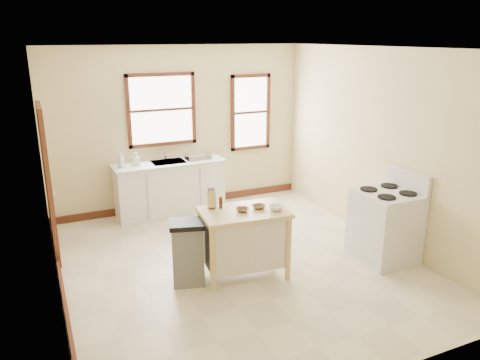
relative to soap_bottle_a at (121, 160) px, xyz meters
name	(u,v)px	position (x,y,z in m)	size (l,w,h in m)	color
floor	(239,264)	(1.09, -2.16, -1.05)	(5.00, 5.00, 0.00)	beige
ceiling	(238,48)	(1.09, -2.16, 1.75)	(5.00, 5.00, 0.00)	white
wall_back	(179,129)	(1.09, 0.34, 0.35)	(4.50, 0.04, 2.80)	beige
wall_left	(47,186)	(-1.16, -2.16, 0.35)	(0.04, 5.00, 2.80)	beige
wall_right	(380,147)	(3.34, -2.16, 0.35)	(0.04, 5.00, 2.80)	beige
window_main	(162,110)	(0.79, 0.32, 0.70)	(1.17, 0.06, 1.22)	#3F1B11
window_side	(250,112)	(2.44, 0.32, 0.55)	(0.77, 0.06, 1.37)	#3F1B11
door_left	(48,183)	(-1.12, -0.86, 0.00)	(0.06, 0.90, 2.10)	#3F1B11
baseboard_back	(183,202)	(1.09, 0.31, -0.99)	(4.50, 0.04, 0.12)	#3F1B11
baseboard_left	(64,296)	(-1.13, -2.16, -0.99)	(0.04, 5.00, 0.12)	#3F1B11
sink_counter	(170,188)	(0.79, 0.04, -0.59)	(1.86, 0.62, 0.92)	silver
faucet	(165,153)	(0.79, 0.22, -0.02)	(0.03, 0.03, 0.22)	silver
soap_bottle_a	(121,160)	(0.00, 0.00, 0.00)	(0.10, 0.10, 0.25)	#B2B2B2
soap_bottle_b	(136,159)	(0.25, 0.04, -0.02)	(0.09, 0.10, 0.21)	#B2B2B2
dish_rack	(198,157)	(1.28, -0.03, -0.08)	(0.41, 0.31, 0.10)	silver
kitchen_island	(244,243)	(1.03, -2.45, -0.61)	(1.07, 0.68, 0.88)	tan
knife_block	(211,200)	(0.70, -2.19, -0.07)	(0.10, 0.10, 0.20)	tan
pepper_grinder	(221,203)	(0.80, -2.26, -0.10)	(0.04, 0.04, 0.15)	#3C1A10
bowl_a	(243,210)	(1.01, -2.47, -0.15)	(0.17, 0.17, 0.04)	brown
bowl_b	(259,207)	(1.24, -2.46, -0.15)	(0.17, 0.17, 0.04)	brown
bowl_c	(276,208)	(1.40, -2.60, -0.14)	(0.18, 0.18, 0.05)	white
trash_bin	(188,253)	(0.32, -2.36, -0.64)	(0.42, 0.35, 0.81)	#605F5D
gas_stove	(386,216)	(2.97, -2.81, -0.43)	(0.77, 0.78, 1.23)	silver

